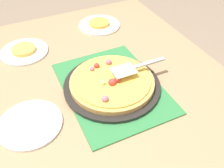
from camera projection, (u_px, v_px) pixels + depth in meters
dining_table at (112, 106)px, 1.07m from camera, size 1.40×1.00×0.75m
placemat at (112, 87)px, 0.99m from camera, size 0.48×0.36×0.01m
pizza_pan at (112, 85)px, 0.99m from camera, size 0.38×0.38×0.01m
pizza at (112, 81)px, 0.97m from camera, size 0.33×0.33×0.05m
plate_near_left at (99, 25)px, 1.36m from camera, size 0.22×0.22×0.01m
plate_far_right at (24, 52)px, 1.17m from camera, size 0.22×0.22×0.01m
plate_side at (30, 124)px, 0.85m from camera, size 0.22×0.22×0.01m
served_slice_left at (99, 23)px, 1.35m from camera, size 0.11×0.11×0.02m
served_slice_right at (24, 49)px, 1.16m from camera, size 0.11×0.11×0.02m
pizza_server at (135, 67)px, 0.98m from camera, size 0.07×0.23×0.01m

